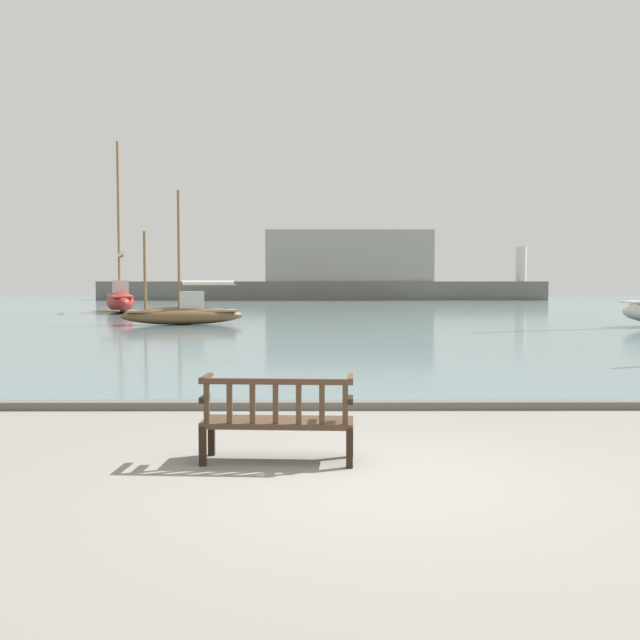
# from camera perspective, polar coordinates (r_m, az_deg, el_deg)

# --- Properties ---
(ground_plane) EXTENTS (160.00, 160.00, 0.00)m
(ground_plane) POSITION_cam_1_polar(r_m,az_deg,el_deg) (7.07, 4.59, -12.68)
(ground_plane) COLOR gray
(harbor_water) EXTENTS (100.00, 80.00, 0.08)m
(harbor_water) POSITION_cam_1_polar(r_m,az_deg,el_deg) (50.81, 0.35, 1.04)
(harbor_water) COLOR slate
(harbor_water) RESTS_ON ground
(quay_edge_kerb) EXTENTS (40.00, 0.30, 0.12)m
(quay_edge_kerb) POSITION_cam_1_polar(r_m,az_deg,el_deg) (10.81, 2.84, -6.80)
(quay_edge_kerb) COLOR #5B5954
(quay_edge_kerb) RESTS_ON ground
(park_bench) EXTENTS (1.63, 0.61, 0.92)m
(park_bench) POSITION_cam_1_polar(r_m,az_deg,el_deg) (7.63, -3.41, -7.87)
(park_bench) COLOR black
(park_bench) RESTS_ON ground
(sailboat_distant_harbor) EXTENTS (3.63, 7.64, 9.95)m
(sailboat_distant_harbor) POSITION_cam_1_polar(r_m,az_deg,el_deg) (43.27, -15.71, 1.66)
(sailboat_distant_harbor) COLOR maroon
(sailboat_distant_harbor) RESTS_ON harbor_water
(sailboat_far_starboard) EXTENTS (5.87, 2.21, 5.61)m
(sailboat_far_starboard) POSITION_cam_1_polar(r_m,az_deg,el_deg) (30.44, -10.87, 0.61)
(sailboat_far_starboard) COLOR brown
(sailboat_far_starboard) RESTS_ON harbor_water
(far_breakwater) EXTENTS (42.36, 2.40, 6.71)m
(far_breakwater) POSITION_cam_1_polar(r_m,az_deg,el_deg) (67.80, 1.32, 3.61)
(far_breakwater) COLOR #66605B
(far_breakwater) RESTS_ON ground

